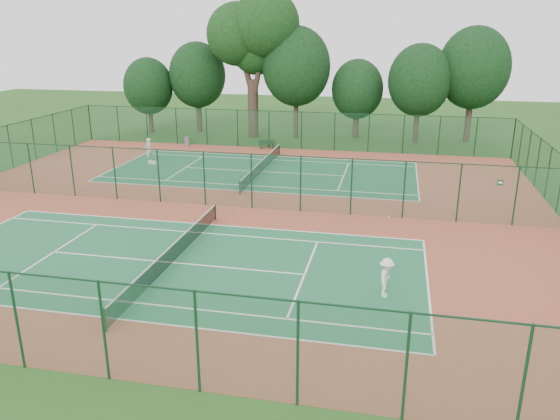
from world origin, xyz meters
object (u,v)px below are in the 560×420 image
object	(u,v)px
kit_bag	(153,163)
big_tree	(253,34)
player_near	(386,278)
bench	(267,144)
trash_bin	(187,142)
player_far	(149,150)

from	to	relation	value
kit_bag	big_tree	bearing A→B (deg)	89.76
player_near	bench	world-z (taller)	player_near
big_tree	bench	bearing A→B (deg)	-65.45
trash_bin	kit_bag	distance (m)	7.54
bench	big_tree	size ratio (longest dim) A/B	0.10
player_far	kit_bag	world-z (taller)	player_far
player_far	big_tree	size ratio (longest dim) A/B	0.14
player_near	trash_bin	world-z (taller)	player_near
player_far	player_near	bearing A→B (deg)	51.85
player_near	bench	bearing A→B (deg)	31.21
kit_bag	player_near	bearing A→B (deg)	-24.93
trash_bin	bench	xyz separation A→B (m)	(7.74, 0.34, 0.02)
bench	trash_bin	bearing A→B (deg)	161.22
kit_bag	trash_bin	bearing A→B (deg)	109.56
player_near	player_far	bearing A→B (deg)	52.73
bench	big_tree	xyz separation A→B (m)	(-2.66, 5.83, 9.76)
big_tree	trash_bin	bearing A→B (deg)	-129.45
player_far	trash_bin	bearing A→B (deg)	-179.23
player_near	kit_bag	xyz separation A→B (m)	(-19.57, 19.92, -0.73)
trash_bin	big_tree	size ratio (longest dim) A/B	0.06
trash_bin	player_far	bearing A→B (deg)	-96.74
trash_bin	player_near	bearing A→B (deg)	-54.70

